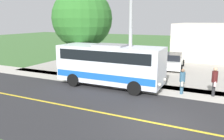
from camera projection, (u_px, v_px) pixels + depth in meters
ground_plane at (159, 124)px, 10.25m from camera, size 120.00×120.00×0.00m
road_surface at (159, 124)px, 10.25m from camera, size 8.00×100.00×0.01m
sidewalk at (180, 92)px, 14.82m from camera, size 2.40×100.00×0.01m
road_centre_line at (159, 124)px, 10.25m from camera, size 0.16×100.00×0.00m
shuttle_bus_front at (110, 63)px, 15.90m from camera, size 2.77×7.41×2.93m
pedestrian_with_bags at (214, 81)px, 13.87m from camera, size 0.72×0.34×1.77m
pedestrian_waiting at (182, 81)px, 14.31m from camera, size 0.72×0.34×1.59m
street_light_pole at (130, 24)px, 15.06m from camera, size 1.97×0.24×7.72m
parked_car_near at (173, 61)px, 21.92m from camera, size 4.55×2.33×1.45m
tree_curbside at (82, 18)px, 19.46m from camera, size 5.11×5.11×7.23m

